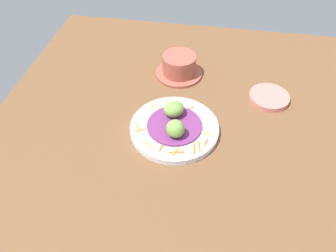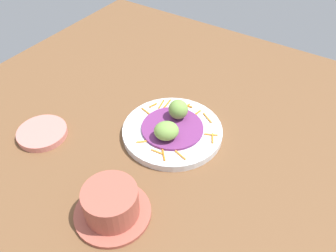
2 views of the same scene
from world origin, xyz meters
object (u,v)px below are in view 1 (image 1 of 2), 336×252
Objects in this scene: guac_scoop_left at (174,109)px; side_plate_small at (269,97)px; guac_scoop_center at (175,129)px; terracotta_bowl at (179,66)px; main_plate at (174,128)px.

guac_scoop_left is 0.48× the size of side_plate_small.
side_plate_small is (-24.41, -20.56, -3.93)cm from guac_scoop_center.
guac_scoop_center is 0.41× the size of side_plate_small.
terracotta_bowl is (27.47, -7.56, 2.32)cm from side_plate_small.
guac_scoop_center is (-0.74, 3.65, 3.82)cm from main_plate.
terracotta_bowl is (3.06, -28.11, -1.61)cm from guac_scoop_center.
guac_scoop_left reaches higher than main_plate.
guac_scoop_center is at bearing 101.43° from guac_scoop_left.
side_plate_small is (-25.15, -16.91, -0.11)cm from main_plate.
side_plate_small is 28.59cm from terracotta_bowl.
main_plate is 2.03× the size of side_plate_small.
guac_scoop_center is 28.32cm from terracotta_bowl.
guac_scoop_center is 32.15cm from side_plate_small.
terracotta_bowl is at bearing -85.64° from guac_scoop_left.
guac_scoop_left is 29.30cm from side_plate_small.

